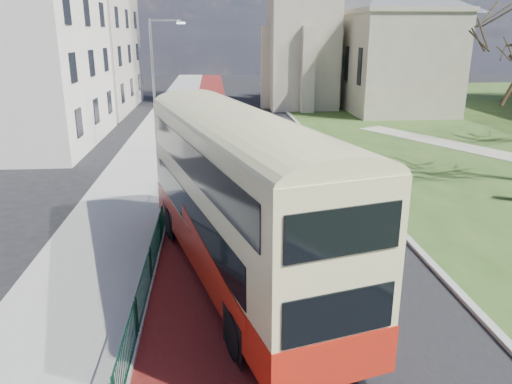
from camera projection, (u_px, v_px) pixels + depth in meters
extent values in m
plane|color=black|center=(249.00, 292.00, 14.72)|extent=(160.00, 160.00, 0.00)
cube|color=black|center=(250.00, 146.00, 33.83)|extent=(9.00, 120.00, 0.01)
cube|color=#591414|center=(211.00, 147.00, 33.61)|extent=(3.40, 120.00, 0.01)
cube|color=gray|center=(153.00, 147.00, 33.29)|extent=(4.00, 120.00, 0.12)
cube|color=#999993|center=(184.00, 146.00, 33.45)|extent=(0.25, 120.00, 0.13)
cube|color=#999993|center=(312.00, 138.00, 36.07)|extent=(0.25, 80.00, 0.13)
cylinder|color=#0C3725|center=(160.00, 214.00, 17.95)|extent=(0.04, 24.00, 0.04)
cylinder|color=#0C3725|center=(161.00, 238.00, 18.24)|extent=(0.04, 24.00, 0.04)
cube|color=gray|center=(384.00, 62.00, 50.74)|extent=(9.00, 18.00, 9.00)
cube|color=silver|center=(12.00, 50.00, 32.59)|extent=(10.00, 14.00, 12.50)
cube|color=#BFB4A1|center=(76.00, 53.00, 48.01)|extent=(10.00, 16.00, 11.00)
cylinder|color=gray|center=(154.00, 88.00, 30.20)|extent=(0.16, 0.16, 8.00)
cylinder|color=gray|center=(165.00, 20.00, 29.09)|extent=(1.80, 0.10, 0.10)
cube|color=silver|center=(181.00, 23.00, 29.20)|extent=(0.50, 0.18, 0.12)
cube|color=#AD1D10|center=(239.00, 247.00, 15.13)|extent=(5.94, 12.33, 1.09)
cube|color=beige|center=(238.00, 179.00, 14.48)|extent=(5.89, 12.26, 3.17)
cube|color=black|center=(191.00, 213.00, 14.61)|extent=(2.73, 9.51, 1.04)
cube|color=black|center=(277.00, 203.00, 15.53)|extent=(2.73, 9.51, 1.04)
cube|color=black|center=(191.00, 162.00, 13.82)|extent=(2.99, 10.43, 0.98)
cube|color=black|center=(282.00, 154.00, 14.74)|extent=(2.99, 10.43, 0.98)
cube|color=black|center=(191.00, 164.00, 20.12)|extent=(2.38, 0.74, 1.15)
cube|color=black|center=(190.00, 124.00, 19.62)|extent=(2.38, 0.74, 0.98)
cube|color=orange|center=(189.00, 108.00, 19.43)|extent=(1.91, 0.62, 0.33)
cylinder|color=black|center=(172.00, 223.00, 18.52)|extent=(0.62, 1.18, 1.14)
cylinder|color=black|center=(237.00, 215.00, 19.37)|extent=(0.62, 1.18, 1.14)
cylinder|color=black|center=(237.00, 335.00, 11.65)|extent=(0.62, 1.18, 1.14)
cylinder|color=black|center=(333.00, 314.00, 12.50)|extent=(0.62, 1.18, 1.14)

